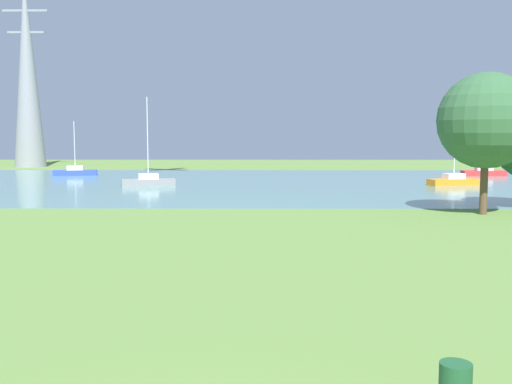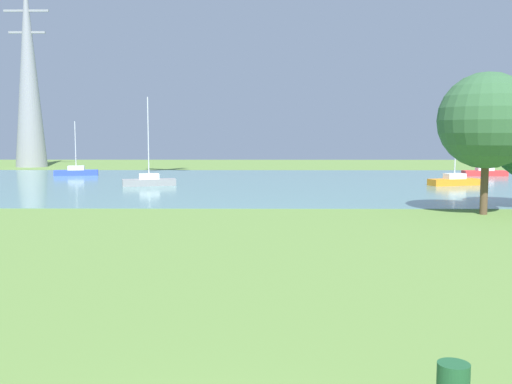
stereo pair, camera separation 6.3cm
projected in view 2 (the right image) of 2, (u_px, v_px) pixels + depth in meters
The scene contains 8 objects.
ground_plane at pixel (243, 229), 29.39m from camera, with size 160.00×160.00×0.00m, color olive.
water_surface at pixel (252, 183), 57.26m from camera, with size 140.00×40.00×0.02m, color slate.
sailboat_red at pixel (485, 172), 66.56m from camera, with size 4.80×1.51×7.91m.
sailboat_orange at pixel (454, 180), 54.30m from camera, with size 5.03×2.80×7.32m.
sailboat_gray at pixel (149, 181), 53.98m from camera, with size 5.03×2.71×8.06m.
sailboat_blue at pixel (76, 172), 67.39m from camera, with size 5.02×2.56×6.16m.
tree_west_near at pixel (487, 121), 34.23m from camera, with size 5.63×5.63×8.33m.
electricity_pylon at pixel (28, 70), 84.02m from camera, with size 6.40×4.40×27.63m.
Camera 2 is at (0.94, -7.06, 4.73)m, focal length 41.33 mm.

